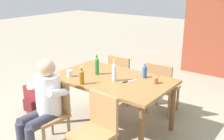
# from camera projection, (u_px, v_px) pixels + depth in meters

# --- Properties ---
(ground_plane) EXTENTS (24.00, 24.00, 0.00)m
(ground_plane) POSITION_uv_depth(u_px,v_px,m) (112.00, 126.00, 4.13)
(ground_plane) COLOR gray
(dining_table) EXTENTS (1.67, 1.03, 0.77)m
(dining_table) POSITION_uv_depth(u_px,v_px,m) (112.00, 84.00, 3.91)
(dining_table) COLOR olive
(dining_table) RESTS_ON ground_plane
(chair_near_left) EXTENTS (0.48, 0.48, 0.87)m
(chair_near_left) POSITION_uv_depth(u_px,v_px,m) (52.00, 110.00, 3.56)
(chair_near_left) COLOR #A37547
(chair_near_left) RESTS_ON ground_plane
(chair_far_left) EXTENTS (0.45, 0.45, 0.87)m
(chair_far_left) POSITION_uv_depth(u_px,v_px,m) (122.00, 76.00, 4.81)
(chair_far_left) COLOR #A37547
(chair_far_left) RESTS_ON ground_plane
(chair_near_right) EXTENTS (0.47, 0.47, 0.87)m
(chair_near_right) POSITION_uv_depth(u_px,v_px,m) (97.00, 127.00, 3.14)
(chair_near_right) COLOR #A37547
(chair_near_right) RESTS_ON ground_plane
(chair_far_right) EXTENTS (0.46, 0.46, 0.87)m
(chair_far_right) POSITION_uv_depth(u_px,v_px,m) (161.00, 86.00, 4.38)
(chair_far_right) COLOR #A37547
(chair_far_right) RESTS_ON ground_plane
(person_in_white_shirt) EXTENTS (0.47, 0.61, 1.18)m
(person_in_white_shirt) POSITION_uv_depth(u_px,v_px,m) (44.00, 101.00, 3.43)
(person_in_white_shirt) COLOR white
(person_in_white_shirt) RESTS_ON ground_plane
(bottle_green) EXTENTS (0.06, 0.06, 0.31)m
(bottle_green) POSITION_uv_depth(u_px,v_px,m) (97.00, 65.00, 4.00)
(bottle_green) COLOR #287A38
(bottle_green) RESTS_ON dining_table
(bottle_amber) EXTENTS (0.06, 0.06, 0.24)m
(bottle_amber) POSITION_uv_depth(u_px,v_px,m) (82.00, 77.00, 3.63)
(bottle_amber) COLOR #996019
(bottle_amber) RESTS_ON dining_table
(bottle_clear) EXTENTS (0.06, 0.06, 0.31)m
(bottle_clear) POSITION_uv_depth(u_px,v_px,m) (114.00, 72.00, 3.74)
(bottle_clear) COLOR white
(bottle_clear) RESTS_ON dining_table
(bottle_blue) EXTENTS (0.06, 0.06, 0.22)m
(bottle_blue) POSITION_uv_depth(u_px,v_px,m) (145.00, 71.00, 3.88)
(bottle_blue) COLOR #2D56A3
(bottle_blue) RESTS_ON dining_table
(cup_terracotta) EXTENTS (0.08, 0.08, 0.09)m
(cup_terracotta) POSITION_uv_depth(u_px,v_px,m) (155.00, 80.00, 3.68)
(cup_terracotta) COLOR #BC6B47
(cup_terracotta) RESTS_ON dining_table
(cup_glass) EXTENTS (0.08, 0.08, 0.09)m
(cup_glass) POSITION_uv_depth(u_px,v_px,m) (70.00, 73.00, 3.93)
(cup_glass) COLOR silver
(cup_glass) RESTS_ON dining_table
(table_knife) EXTENTS (0.10, 0.23, 0.01)m
(table_knife) POSITION_uv_depth(u_px,v_px,m) (129.00, 81.00, 3.75)
(table_knife) COLOR silver
(table_knife) RESTS_ON dining_table
(backpack_by_near_side) EXTENTS (0.31, 0.22, 0.46)m
(backpack_by_near_side) POSITION_uv_depth(u_px,v_px,m) (33.00, 100.00, 4.51)
(backpack_by_near_side) COLOR maroon
(backpack_by_near_side) RESTS_ON ground_plane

